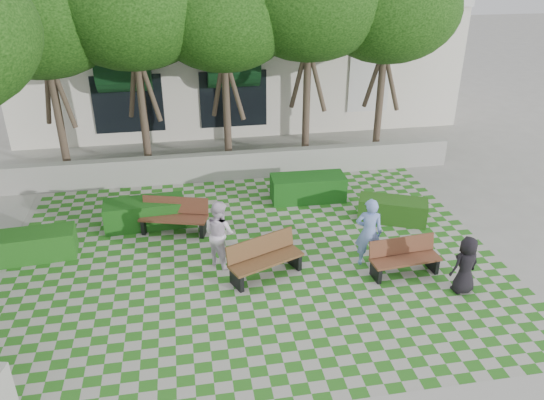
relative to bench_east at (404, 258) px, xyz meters
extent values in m
plane|color=gray|center=(-3.39, 0.14, -0.42)|extent=(90.00, 90.00, 0.00)
plane|color=#2B721E|center=(-3.39, 1.14, -0.42)|extent=(12.00, 12.00, 0.00)
cube|color=#9E9B93|center=(-3.39, 6.34, 0.03)|extent=(15.00, 0.36, 0.90)
cube|color=brown|center=(0.01, -0.07, -0.01)|extent=(1.71, 0.66, 0.06)
cube|color=brown|center=(-0.02, 0.17, 0.24)|extent=(1.67, 0.27, 0.42)
cube|color=black|center=(-0.73, -0.14, -0.22)|extent=(0.14, 0.47, 0.41)
cube|color=black|center=(0.74, 0.00, -0.22)|extent=(0.14, 0.47, 0.41)
cube|color=brown|center=(-3.24, 0.41, 0.03)|extent=(1.88, 1.21, 0.06)
cube|color=brown|center=(-3.34, 0.65, 0.30)|extent=(1.71, 0.82, 0.45)
cube|color=black|center=(-3.98, 0.10, -0.20)|extent=(0.29, 0.50, 0.44)
cube|color=black|center=(-2.50, 0.73, -0.20)|extent=(0.29, 0.50, 0.44)
cube|color=#582E1E|center=(-5.35, 2.92, 0.03)|extent=(1.89, 1.04, 0.06)
cube|color=#582E1E|center=(-5.28, 3.17, 0.30)|extent=(1.77, 0.63, 0.45)
cube|color=black|center=(-6.12, 3.14, -0.20)|extent=(0.24, 0.51, 0.44)
cube|color=black|center=(-4.58, 2.69, -0.20)|extent=(0.24, 0.51, 0.44)
cube|color=#1D4913|center=(0.73, 2.57, -0.09)|extent=(2.03, 1.44, 0.66)
cube|color=#144B14|center=(-1.31, 4.30, -0.03)|extent=(2.25, 0.95, 0.78)
cube|color=#144813|center=(-6.14, 3.47, -0.04)|extent=(2.21, 0.99, 0.76)
cube|color=#195015|center=(-8.81, 2.26, -0.07)|extent=(2.07, 0.97, 0.70)
imported|color=#7D99E5|center=(-0.73, 0.53, 0.47)|extent=(0.74, 0.59, 1.77)
imported|color=black|center=(1.03, -0.92, 0.27)|extent=(0.75, 0.57, 1.38)
imported|color=white|center=(-4.25, 1.20, 0.42)|extent=(1.01, 1.04, 1.69)
cylinder|color=#47382B|center=(-8.89, 7.74, 1.40)|extent=(0.26, 0.26, 3.64)
ellipsoid|color=#1E4C11|center=(-8.89, 7.74, 4.65)|extent=(4.80, 4.80, 3.60)
cylinder|color=#47382B|center=(-6.19, 7.74, 1.48)|extent=(0.26, 0.26, 3.81)
ellipsoid|color=#1E4C11|center=(-6.19, 7.74, 4.88)|extent=(5.00, 5.00, 3.75)
cylinder|color=#47382B|center=(-3.39, 7.74, 1.37)|extent=(0.26, 0.26, 3.58)
ellipsoid|color=#1E4C11|center=(-3.39, 7.74, 4.57)|extent=(4.60, 4.60, 3.45)
cylinder|color=#47382B|center=(-0.59, 7.74, 1.54)|extent=(0.26, 0.26, 3.92)
cylinder|color=#47382B|center=(2.11, 7.74, 1.43)|extent=(0.26, 0.26, 3.70)
ellipsoid|color=#1E4C11|center=(2.11, 7.74, 4.73)|extent=(4.80, 4.80, 3.60)
cube|color=white|center=(-2.39, 14.34, 2.08)|extent=(18.00, 8.00, 5.00)
cube|color=white|center=(-2.39, 10.34, 4.58)|extent=(18.00, 0.30, 0.30)
cube|color=black|center=(2.61, 10.32, 1.78)|extent=(1.40, 0.10, 2.40)
cylinder|color=#0E3416|center=(-6.89, 10.32, 2.58)|extent=(3.00, 1.80, 1.80)
cube|color=black|center=(-6.89, 10.32, 1.18)|extent=(2.60, 0.08, 2.20)
cylinder|color=#0E3416|center=(-2.89, 10.32, 2.58)|extent=(3.00, 1.80, 1.80)
cube|color=black|center=(-2.89, 10.32, 1.18)|extent=(2.60, 0.08, 2.20)
camera|label=1|loc=(-4.93, -9.93, 6.74)|focal=35.00mm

